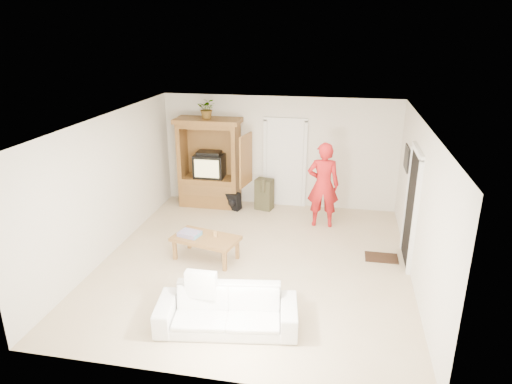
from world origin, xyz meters
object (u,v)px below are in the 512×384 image
Objects in this scene: armoire at (211,168)px; coffee_table at (206,240)px; man at (323,185)px; sofa at (227,310)px.

armoire is 1.60× the size of coffee_table.
man is at bearing -15.61° from armoire.
man reaches higher than coffee_table.
sofa reaches higher than coffee_table.
sofa is (-1.12, -3.88, -0.63)m from man.
coffee_table is (-0.89, 1.93, 0.10)m from sofa.
armoire reaches higher than coffee_table.
armoire reaches higher than sofa.
armoire is 1.14× the size of man.
man reaches higher than sofa.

